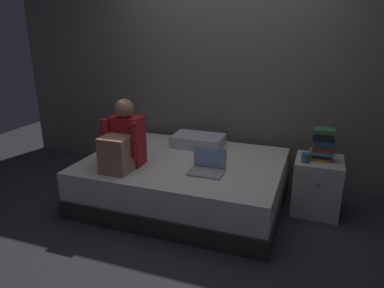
{
  "coord_description": "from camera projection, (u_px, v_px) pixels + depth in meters",
  "views": [
    {
      "loc": [
        1.03,
        -2.86,
        1.76
      ],
      "look_at": [
        -0.04,
        0.1,
        0.71
      ],
      "focal_mm": 33.33,
      "sensor_mm": 36.0,
      "label": 1
    }
  ],
  "objects": [
    {
      "name": "wall_back",
      "position": [
        228.0,
        63.0,
        4.08
      ],
      "size": [
        5.6,
        0.1,
        2.7
      ],
      "primitive_type": "cube",
      "color": "slate",
      "rests_on": "ground_plane"
    },
    {
      "name": "mug",
      "position": [
        306.0,
        158.0,
        3.32
      ],
      "size": [
        0.08,
        0.08,
        0.09
      ],
      "primitive_type": "cylinder",
      "color": "teal",
      "rests_on": "nightstand"
    },
    {
      "name": "book_stack",
      "position": [
        323.0,
        145.0,
        3.33
      ],
      "size": [
        0.22,
        0.16,
        0.31
      ],
      "color": "gold",
      "rests_on": "nightstand"
    },
    {
      "name": "bed",
      "position": [
        184.0,
        181.0,
        3.7
      ],
      "size": [
        2.0,
        1.5,
        0.46
      ],
      "color": "#332D2B",
      "rests_on": "ground_plane"
    },
    {
      "name": "person_sitting",
      "position": [
        123.0,
        142.0,
        3.37
      ],
      "size": [
        0.39,
        0.44,
        0.66
      ],
      "color": "#B21E28",
      "rests_on": "bed"
    },
    {
      "name": "pillow",
      "position": [
        198.0,
        141.0,
        4.01
      ],
      "size": [
        0.56,
        0.36,
        0.13
      ],
      "primitive_type": "cube",
      "color": "silver",
      "rests_on": "bed"
    },
    {
      "name": "nightstand",
      "position": [
        317.0,
        186.0,
        3.48
      ],
      "size": [
        0.44,
        0.46,
        0.55
      ],
      "color": "beige",
      "rests_on": "ground_plane"
    },
    {
      "name": "laptop",
      "position": [
        208.0,
        166.0,
        3.31
      ],
      "size": [
        0.32,
        0.23,
        0.22
      ],
      "color": "#9EA0A5",
      "rests_on": "bed"
    },
    {
      "name": "ground_plane",
      "position": [
        192.0,
        217.0,
        3.44
      ],
      "size": [
        8.0,
        8.0,
        0.0
      ],
      "primitive_type": "plane",
      "color": "#2D2D33"
    }
  ]
}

